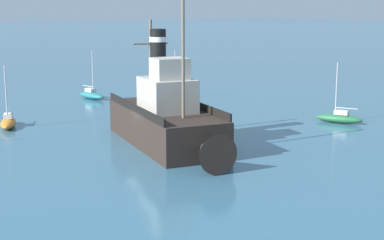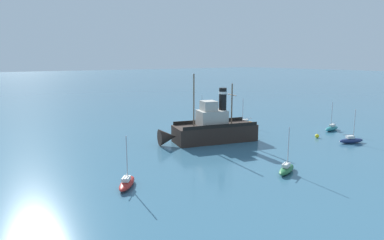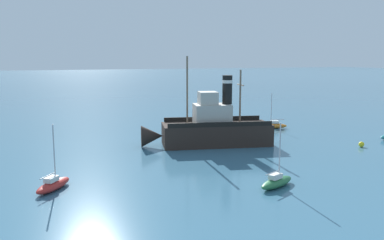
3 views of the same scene
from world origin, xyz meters
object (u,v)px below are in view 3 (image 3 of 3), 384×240
at_px(old_tugboat, 211,129).
at_px(sailboat_green, 277,182).
at_px(sailboat_red, 53,184).
at_px(sailboat_grey, 224,118).
at_px(mooring_buoy, 361,144).
at_px(sailboat_orange, 273,125).

xyz_separation_m(old_tugboat, sailboat_green, (-15.59, 1.90, -1.40)).
xyz_separation_m(sailboat_green, sailboat_red, (5.84, 15.68, 0.00)).
relative_size(old_tugboat, sailboat_red, 3.02).
height_order(sailboat_grey, sailboat_red, same).
xyz_separation_m(sailboat_grey, sailboat_red, (-24.68, 26.98, 0.00)).
xyz_separation_m(old_tugboat, mooring_buoy, (-7.45, -14.76, -1.53)).
bearing_deg(sailboat_green, old_tugboat, -6.93).
relative_size(old_tugboat, sailboat_green, 3.02).
xyz_separation_m(sailboat_orange, mooring_buoy, (-13.88, -2.12, -0.13)).
height_order(sailboat_grey, mooring_buoy, sailboat_grey).
relative_size(sailboat_grey, mooring_buoy, 8.13).
distance_m(sailboat_grey, sailboat_red, 36.56).
relative_size(old_tugboat, sailboat_grey, 3.02).
distance_m(sailboat_green, sailboat_orange, 26.38).
distance_m(sailboat_green, sailboat_grey, 32.54).
distance_m(old_tugboat, sailboat_green, 15.77).
bearing_deg(sailboat_grey, old_tugboat, 147.79).
height_order(sailboat_orange, sailboat_red, same).
distance_m(sailboat_orange, sailboat_grey, 9.09).
bearing_deg(old_tugboat, sailboat_red, 119.03).
height_order(old_tugboat, mooring_buoy, old_tugboat).
distance_m(sailboat_red, mooring_buoy, 32.41).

